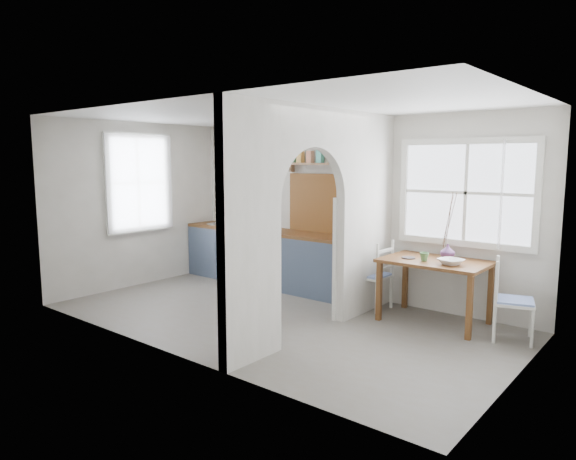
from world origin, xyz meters
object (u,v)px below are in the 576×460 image
Objects in this scene: dining_table at (434,291)px; kettle at (355,234)px; chair_right at (514,300)px; vase at (448,251)px; chair_left at (372,274)px.

kettle reaches higher than dining_table.
chair_right is 4.98× the size of vase.
dining_table is at bearing 70.08° from chair_right.
chair_right is 4.48× the size of kettle.
chair_right reaches higher than dining_table.
kettle is at bearing 70.50° from chair_right.
dining_table is 0.52m from vase.
chair_right is (1.86, -0.09, -0.01)m from chair_left.
kettle is 1.11× the size of vase.
chair_right is (0.95, -0.05, 0.07)m from dining_table.
kettle is at bearing -174.15° from vase.
chair_left is 5.11× the size of vase.
vase is (1.27, 0.13, -0.12)m from kettle.
dining_table is 1.34m from kettle.
chair_right is 1.00m from vase.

